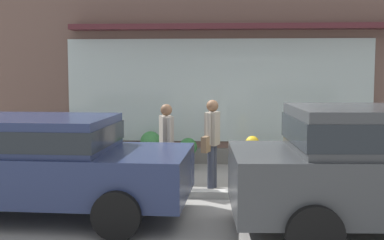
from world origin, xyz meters
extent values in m
plane|color=gray|center=(0.00, 0.00, 0.00)|extent=(60.00, 60.00, 0.00)
cube|color=#B2B2AD|center=(0.00, -0.20, 0.06)|extent=(14.00, 0.24, 0.12)
cube|color=brown|center=(0.00, 3.20, 2.42)|extent=(14.00, 0.36, 4.83)
cube|color=#ADBCB7|center=(-0.44, 3.00, 1.70)|extent=(7.00, 0.03, 2.36)
cube|color=#4C1E23|center=(0.00, 2.85, 3.13)|extent=(7.60, 0.56, 0.12)
cube|color=#605E59|center=(0.00, 2.98, 0.18)|extent=(7.40, 0.20, 0.36)
cylinder|color=gold|center=(0.22, 0.69, 0.03)|extent=(0.37, 0.37, 0.06)
cylinder|color=gold|center=(0.22, 0.69, 0.40)|extent=(0.24, 0.24, 0.68)
sphere|color=gold|center=(0.22, 0.69, 0.82)|extent=(0.26, 0.26, 0.26)
cylinder|color=gold|center=(0.06, 0.69, 0.44)|extent=(0.10, 0.09, 0.09)
cylinder|color=gold|center=(0.38, 0.69, 0.44)|extent=(0.10, 0.09, 0.09)
cylinder|color=gold|center=(0.22, 0.53, 0.44)|extent=(0.09, 0.10, 0.09)
cylinder|color=#333847|center=(-0.54, 0.39, 0.40)|extent=(0.12, 0.12, 0.80)
cylinder|color=#333847|center=(-0.49, 0.55, 0.40)|extent=(0.12, 0.12, 0.80)
cube|color=#9E9384|center=(-0.52, 0.47, 1.10)|extent=(0.28, 0.35, 0.60)
sphere|color=brown|center=(-0.52, 0.47, 1.52)|extent=(0.22, 0.22, 0.22)
cylinder|color=#9E9384|center=(-0.58, 0.28, 1.12)|extent=(0.08, 0.08, 0.57)
cylinder|color=#9E9384|center=(-0.46, 0.66, 1.12)|extent=(0.08, 0.08, 0.57)
cube|color=#846647|center=(-0.63, 0.20, 0.85)|extent=(0.17, 0.26, 0.28)
cylinder|color=#9E9384|center=(-1.30, 0.19, 0.38)|extent=(0.12, 0.12, 0.77)
cylinder|color=#9E9384|center=(-1.36, 0.35, 0.38)|extent=(0.12, 0.12, 0.77)
cube|color=#9E9384|center=(-1.33, 0.27, 1.06)|extent=(0.30, 0.38, 0.58)
sphere|color=brown|center=(-1.33, 0.27, 1.46)|extent=(0.21, 0.21, 0.21)
cylinder|color=#9E9384|center=(-1.26, 0.07, 1.07)|extent=(0.08, 0.08, 0.55)
cylinder|color=#9E9384|center=(-1.40, 0.47, 1.07)|extent=(0.08, 0.08, 0.55)
cylinder|color=black|center=(0.62, -1.14, 0.33)|extent=(0.67, 0.21, 0.66)
cylinder|color=black|center=(0.72, -3.06, 0.33)|extent=(0.67, 0.21, 0.66)
cube|color=navy|center=(-2.93, -1.43, 0.65)|extent=(4.30, 2.06, 0.67)
cube|color=navy|center=(-3.15, -1.42, 1.21)|extent=(2.39, 1.84, 0.52)
cube|color=#1E2328|center=(-3.15, -1.42, 1.21)|extent=(2.44, 1.86, 0.29)
cylinder|color=black|center=(-1.59, -0.51, 0.32)|extent=(0.65, 0.20, 0.64)
cylinder|color=black|center=(-1.66, -2.45, 0.32)|extent=(0.65, 0.20, 0.64)
cylinder|color=#B7B2A3|center=(-1.96, 2.62, 0.20)|extent=(0.44, 0.44, 0.39)
sphere|color=#3D8442|center=(-1.96, 2.62, 0.55)|extent=(0.47, 0.47, 0.47)
sphere|color=white|center=(-1.90, 2.72, 0.68)|extent=(0.12, 0.12, 0.12)
sphere|color=#E5C64C|center=(-1.95, 2.75, 0.65)|extent=(0.12, 0.12, 0.12)
cylinder|color=#33473D|center=(0.66, 2.65, 0.09)|extent=(0.26, 0.26, 0.18)
sphere|color=#23562D|center=(0.66, 2.65, 0.30)|extent=(0.33, 0.33, 0.33)
sphere|color=#DB4C7A|center=(0.63, 2.54, 0.38)|extent=(0.06, 0.06, 0.06)
sphere|color=white|center=(0.67, 2.73, 0.34)|extent=(0.07, 0.07, 0.07)
cylinder|color=#4C4C51|center=(-1.08, 2.22, 0.16)|extent=(0.27, 0.27, 0.33)
sphere|color=#2D6B33|center=(-1.08, 2.22, 0.50)|extent=(0.40, 0.40, 0.40)
cylinder|color=#33473D|center=(-4.11, 2.62, 0.09)|extent=(0.49, 0.49, 0.18)
cone|color=#4C934C|center=(-4.11, 2.62, 0.59)|extent=(0.45, 0.45, 0.81)
cylinder|color=#B7B2A3|center=(-2.86, 2.54, 0.09)|extent=(0.41, 0.41, 0.19)
sphere|color=#2D6B33|center=(-2.86, 2.54, 0.35)|extent=(0.48, 0.48, 0.48)
sphere|color=#B266B7|center=(-2.83, 2.62, 0.42)|extent=(0.12, 0.12, 0.12)
sphere|color=#DB4C7A|center=(-2.83, 2.40, 0.49)|extent=(0.11, 0.11, 0.11)
cylinder|color=#9E6042|center=(1.52, 2.22, 0.11)|extent=(0.32, 0.32, 0.21)
sphere|color=#3D8442|center=(1.52, 2.22, 0.35)|extent=(0.38, 0.38, 0.38)
sphere|color=#B266B7|center=(1.42, 2.17, 0.44)|extent=(0.09, 0.09, 0.09)
camera|label=1|loc=(-0.30, -8.65, 2.15)|focal=47.39mm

